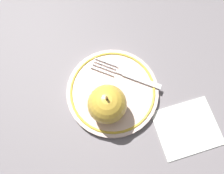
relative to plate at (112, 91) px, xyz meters
The scene contains 5 objects.
ground_plane 0.01m from the plate, 164.87° to the left, with size 2.00×2.00×0.00m, color slate.
plate is the anchor object (origin of this frame).
apple_red_whole 0.07m from the plate, 40.23° to the left, with size 0.08×0.08×0.09m.
fork 0.05m from the plate, behind, with size 0.11×0.16×0.00m.
napkin_folded 0.19m from the plate, 116.23° to the left, with size 0.14×0.12×0.01m, color silver.
Camera 1 is at (0.10, 0.12, 0.51)m, focal length 35.00 mm.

